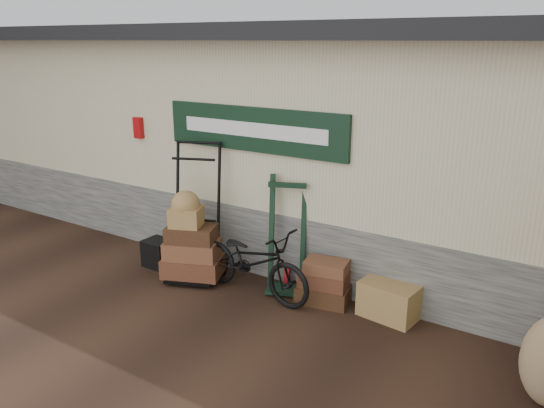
{
  "coord_description": "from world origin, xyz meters",
  "views": [
    {
      "loc": [
        3.41,
        -4.39,
        3.01
      ],
      "look_at": [
        0.02,
        0.9,
        1.06
      ],
      "focal_mm": 35.0,
      "sensor_mm": 36.0,
      "label": 1
    }
  ],
  "objects_px": {
    "green_barrow": "(287,234)",
    "bicycle": "(252,257)",
    "suitcase_stack": "(324,281)",
    "wicker_hamper": "(389,300)",
    "black_trunk": "(159,253)",
    "porter_trolley": "(196,210)"
  },
  "relations": [
    {
      "from": "wicker_hamper",
      "to": "black_trunk",
      "type": "bearing_deg",
      "value": -173.44
    },
    {
      "from": "green_barrow",
      "to": "black_trunk",
      "type": "height_order",
      "value": "green_barrow"
    },
    {
      "from": "wicker_hamper",
      "to": "green_barrow",
      "type": "bearing_deg",
      "value": 180.0
    },
    {
      "from": "green_barrow",
      "to": "suitcase_stack",
      "type": "bearing_deg",
      "value": -30.67
    },
    {
      "from": "black_trunk",
      "to": "bicycle",
      "type": "height_order",
      "value": "bicycle"
    },
    {
      "from": "suitcase_stack",
      "to": "wicker_hamper",
      "type": "height_order",
      "value": "suitcase_stack"
    },
    {
      "from": "bicycle",
      "to": "black_trunk",
      "type": "bearing_deg",
      "value": 93.77
    },
    {
      "from": "suitcase_stack",
      "to": "wicker_hamper",
      "type": "xyz_separation_m",
      "value": [
        0.79,
        0.09,
        -0.07
      ]
    },
    {
      "from": "suitcase_stack",
      "to": "green_barrow",
      "type": "bearing_deg",
      "value": 171.49
    },
    {
      "from": "porter_trolley",
      "to": "green_barrow",
      "type": "bearing_deg",
      "value": -8.62
    },
    {
      "from": "green_barrow",
      "to": "bicycle",
      "type": "relative_size",
      "value": 0.85
    },
    {
      "from": "porter_trolley",
      "to": "suitcase_stack",
      "type": "height_order",
      "value": "porter_trolley"
    },
    {
      "from": "green_barrow",
      "to": "bicycle",
      "type": "height_order",
      "value": "green_barrow"
    },
    {
      "from": "green_barrow",
      "to": "wicker_hamper",
      "type": "bearing_deg",
      "value": -22.16
    },
    {
      "from": "green_barrow",
      "to": "suitcase_stack",
      "type": "distance_m",
      "value": 0.73
    },
    {
      "from": "bicycle",
      "to": "suitcase_stack",
      "type": "bearing_deg",
      "value": -65.98
    },
    {
      "from": "wicker_hamper",
      "to": "black_trunk",
      "type": "relative_size",
      "value": 1.67
    },
    {
      "from": "porter_trolley",
      "to": "wicker_hamper",
      "type": "relative_size",
      "value": 2.86
    },
    {
      "from": "bicycle",
      "to": "wicker_hamper",
      "type": "bearing_deg",
      "value": -72.38
    },
    {
      "from": "porter_trolley",
      "to": "green_barrow",
      "type": "distance_m",
      "value": 1.25
    },
    {
      "from": "wicker_hamper",
      "to": "bicycle",
      "type": "relative_size",
      "value": 0.37
    },
    {
      "from": "wicker_hamper",
      "to": "black_trunk",
      "type": "height_order",
      "value": "wicker_hamper"
    }
  ]
}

